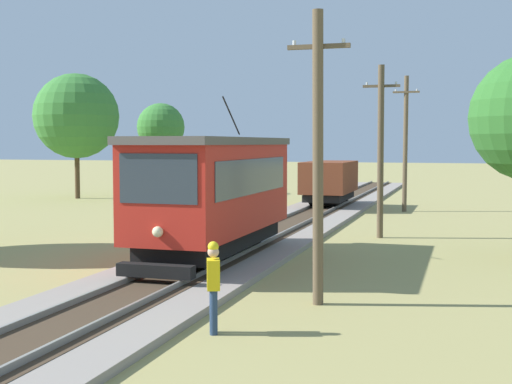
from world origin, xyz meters
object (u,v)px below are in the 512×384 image
utility_pole_mid (381,150)px  track_worker (213,283)px  utility_pole_near_tram (318,156)px  tree_right_near (76,116)px  red_tram (214,191)px  freight_car (329,181)px  tree_left_far (161,127)px  utility_pole_far (405,142)px

utility_pole_mid → track_worker: utility_pole_mid is taller
utility_pole_near_tram → tree_right_near: (-21.43, 25.24, 2.04)m
red_tram → tree_right_near: bearing=129.9°
freight_car → tree_left_far: 16.17m
utility_pole_mid → track_worker: 14.77m
track_worker → freight_car: bearing=-106.1°
utility_pole_near_tram → tree_right_near: tree_right_near is taller
freight_car → utility_pole_mid: bearing=-69.9°
utility_pole_far → red_tram: bearing=-102.9°
track_worker → tree_right_near: bearing=-76.7°
freight_car → utility_pole_far: utility_pole_far is taller
utility_pole_mid → tree_left_far: (-17.93, 19.17, 1.37)m
red_tram → freight_car: (-0.00, 18.43, -0.64)m
tree_right_near → utility_pole_near_tram: bearing=-49.7°
red_tram → utility_pole_near_tram: utility_pole_near_tram is taller
freight_car → tree_left_far: size_ratio=0.80×
utility_pole_far → tree_right_near: tree_right_near is taller
tree_left_far → red_tram: bearing=-62.3°
freight_car → utility_pole_far: (4.15, -0.32, 2.15)m
utility_pole_far → freight_car: bearing=175.5°
utility_pole_far → tree_right_near: 21.65m
utility_pole_far → tree_left_far: 19.72m
tree_left_far → utility_pole_far: bearing=-24.4°
freight_car → tree_right_near: size_ratio=0.63×
freight_car → utility_pole_near_tram: size_ratio=0.79×
freight_car → tree_right_near: (-17.28, 2.26, 3.86)m
utility_pole_near_tram → utility_pole_far: (0.00, 22.66, 0.33)m
freight_car → utility_pole_near_tram: utility_pole_near_tram is taller
utility_pole_mid → utility_pole_far: 11.03m
utility_pole_mid → utility_pole_near_tram: bearing=-90.0°
freight_car → utility_pole_near_tram: bearing=-79.8°
utility_pole_far → track_worker: bearing=-93.2°
track_worker → utility_pole_far: bearing=-115.3°
utility_pole_mid → tree_right_near: (-21.43, 13.61, 2.02)m
tree_right_near → utility_pole_far: bearing=-6.9°
utility_pole_near_tram → utility_pole_far: bearing=90.0°
utility_pole_near_tram → utility_pole_mid: bearing=90.0°
utility_pole_mid → utility_pole_far: bearing=90.0°
utility_pole_far → tree_left_far: utility_pole_far is taller
utility_pole_near_tram → freight_car: bearing=100.2°
red_tram → utility_pole_far: (4.14, 18.11, 1.51)m
utility_pole_near_tram → tree_left_far: utility_pole_near_tram is taller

